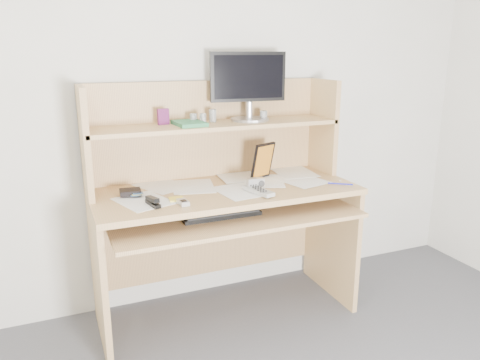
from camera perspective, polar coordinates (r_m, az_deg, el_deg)
name	(u,v)px	position (r m, az deg, el deg)	size (l,w,h in m)	color
back_wall	(205,89)	(2.71, -4.31, 10.97)	(3.60, 0.04, 2.50)	silver
desk	(220,194)	(2.59, -2.40, -1.75)	(1.40, 0.70, 1.30)	tan
paper_clutter	(226,188)	(2.50, -1.77, -0.97)	(1.32, 0.54, 0.01)	white
keyboard	(220,213)	(2.38, -2.46, -4.06)	(0.41, 0.15, 0.03)	black
tv_remote	(258,191)	(2.40, 2.23, -1.33)	(0.06, 0.20, 0.02)	#9D9E99
flip_phone	(183,201)	(2.25, -6.97, -2.62)	(0.04, 0.08, 0.02)	#BBBCBE
stapler	(153,201)	(2.25, -10.58, -2.53)	(0.03, 0.12, 0.04)	black
wallet	(130,192)	(2.43, -13.24, -1.44)	(0.10, 0.09, 0.03)	black
sticky_note_pad	(176,199)	(2.33, -7.75, -2.32)	(0.07, 0.07, 0.01)	gold
digital_camera	(255,183)	(2.47, 1.90, -0.40)	(0.09, 0.04, 0.06)	#BCBCBE
game_case	(263,161)	(2.65, 2.81, 2.36)	(0.15, 0.02, 0.21)	black
blue_pen	(340,184)	(2.61, 12.14, -0.46)	(0.01, 0.01, 0.13)	#1719AD
card_box	(163,117)	(2.53, -9.34, 7.63)	(0.06, 0.02, 0.08)	maroon
shelf_book	(189,123)	(2.50, -6.21, 6.88)	(0.14, 0.20, 0.02)	#378B46
chip_stack_a	(193,118)	(2.57, -5.71, 7.49)	(0.04, 0.04, 0.05)	black
chip_stack_b	(203,119)	(2.53, -4.55, 7.46)	(0.04, 0.04, 0.06)	white
chip_stack_c	(264,115)	(2.69, 2.88, 7.90)	(0.04, 0.04, 0.05)	black
chip_stack_d	(213,116)	(2.60, -3.35, 7.84)	(0.04, 0.04, 0.07)	white
monitor	(249,84)	(2.66, 1.04, 11.61)	(0.44, 0.22, 0.38)	#AAAAAF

